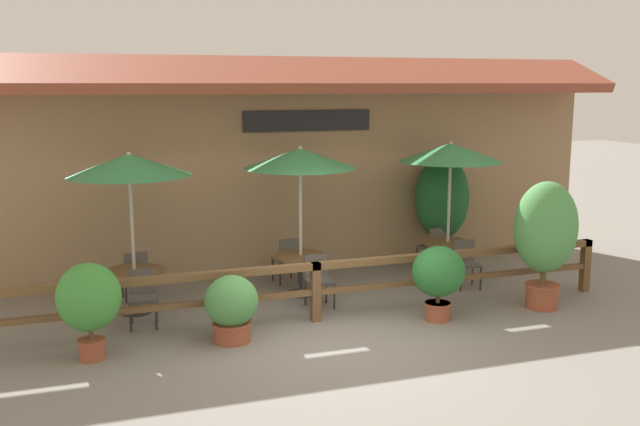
% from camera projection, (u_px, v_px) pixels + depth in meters
% --- Properties ---
extents(ground_plane, '(60.00, 60.00, 0.00)m').
position_uv_depth(ground_plane, '(339.00, 343.00, 10.30)').
color(ground_plane, gray).
extents(building_facade, '(14.28, 1.49, 4.23)m').
position_uv_depth(building_facade, '(265.00, 165.00, 13.74)').
color(building_facade, '#997A56').
rests_on(building_facade, ground).
extents(patio_railing, '(10.40, 0.14, 0.95)m').
position_uv_depth(patio_railing, '(316.00, 278.00, 11.16)').
color(patio_railing, brown).
rests_on(patio_railing, ground).
extents(patio_umbrella_near, '(1.96, 1.96, 2.64)m').
position_uv_depth(patio_umbrella_near, '(129.00, 165.00, 11.27)').
color(patio_umbrella_near, '#B7B2A8').
rests_on(patio_umbrella_near, ground).
extents(dining_table_near, '(0.96, 0.96, 0.72)m').
position_uv_depth(dining_table_near, '(135.00, 278.00, 11.60)').
color(dining_table_near, brown).
rests_on(dining_table_near, ground).
extents(chair_near_streetside, '(0.47, 0.47, 0.87)m').
position_uv_depth(chair_near_streetside, '(143.00, 295.00, 10.98)').
color(chair_near_streetside, '#514C47').
rests_on(chair_near_streetside, ground).
extents(chair_near_wallside, '(0.46, 0.46, 0.87)m').
position_uv_depth(chair_near_wallside, '(135.00, 272.00, 12.29)').
color(chair_near_wallside, '#514C47').
rests_on(chair_near_wallside, ground).
extents(patio_umbrella_middle, '(1.96, 1.96, 2.64)m').
position_uv_depth(patio_umbrella_middle, '(300.00, 159.00, 12.29)').
color(patio_umbrella_middle, '#B7B2A8').
rests_on(patio_umbrella_middle, ground).
extents(dining_table_middle, '(0.96, 0.96, 0.72)m').
position_uv_depth(dining_table_middle, '(301.00, 263.00, 12.62)').
color(dining_table_middle, brown).
rests_on(dining_table_middle, ground).
extents(chair_middle_streetside, '(0.43, 0.43, 0.87)m').
position_uv_depth(chair_middle_streetside, '(318.00, 278.00, 11.94)').
color(chair_middle_streetside, '#514C47').
rests_on(chair_middle_streetside, ground).
extents(chair_middle_wallside, '(0.47, 0.47, 0.87)m').
position_uv_depth(chair_middle_wallside, '(287.00, 258.00, 13.34)').
color(chair_middle_wallside, '#514C47').
rests_on(chair_middle_wallside, ground).
extents(patio_umbrella_far, '(1.96, 1.96, 2.64)m').
position_uv_depth(patio_umbrella_far, '(451.00, 153.00, 13.36)').
color(patio_umbrella_far, '#B7B2A8').
rests_on(patio_umbrella_far, ground).
extents(dining_table_far, '(0.96, 0.96, 0.72)m').
position_uv_depth(dining_table_far, '(447.00, 249.00, 13.69)').
color(dining_table_far, brown).
rests_on(dining_table_far, ground).
extents(chair_far_streetside, '(0.47, 0.47, 0.87)m').
position_uv_depth(chair_far_streetside, '(466.00, 261.00, 13.08)').
color(chair_far_streetside, '#514C47').
rests_on(chair_far_streetside, ground).
extents(chair_far_wallside, '(0.51, 0.51, 0.87)m').
position_uv_depth(chair_far_wallside, '(433.00, 245.00, 14.36)').
color(chair_far_wallside, '#514C47').
rests_on(chair_far_wallside, ground).
extents(potted_plant_tall_tropical, '(0.85, 0.77, 1.20)m').
position_uv_depth(potted_plant_tall_tropical, '(438.00, 275.00, 11.20)').
color(potted_plant_tall_tropical, '#9E4C33').
rests_on(potted_plant_tall_tropical, ground).
extents(potted_plant_corner_fern, '(0.86, 0.77, 1.35)m').
position_uv_depth(potted_plant_corner_fern, '(89.00, 300.00, 9.56)').
color(potted_plant_corner_fern, '#9E4C33').
rests_on(potted_plant_corner_fern, ground).
extents(potted_plant_entrance_palm, '(0.78, 0.70, 0.99)m').
position_uv_depth(potted_plant_entrance_palm, '(231.00, 306.00, 10.30)').
color(potted_plant_entrance_palm, '#9E4C33').
rests_on(potted_plant_entrance_palm, ground).
extents(potted_plant_small_flowering, '(1.06, 0.96, 2.14)m').
position_uv_depth(potted_plant_small_flowering, '(545.00, 233.00, 11.73)').
color(potted_plant_small_flowering, '#9E4C33').
rests_on(potted_plant_small_flowering, ground).
extents(potted_plant_broad_leaf, '(1.12, 1.01, 2.27)m').
position_uv_depth(potted_plant_broad_leaf, '(442.00, 200.00, 14.50)').
color(potted_plant_broad_leaf, '#9E4C33').
rests_on(potted_plant_broad_leaf, ground).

